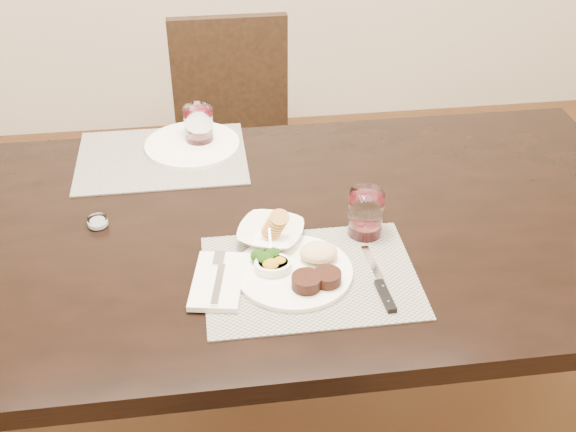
{
  "coord_description": "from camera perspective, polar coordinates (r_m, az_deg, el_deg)",
  "views": [
    {
      "loc": [
        -0.12,
        -1.4,
        1.75
      ],
      "look_at": [
        0.06,
        -0.07,
        0.82
      ],
      "focal_mm": 45.0,
      "sensor_mm": 36.0,
      "label": 1
    }
  ],
  "objects": [
    {
      "name": "napkin_fork",
      "position": [
        1.55,
        -5.56,
        -5.1
      ],
      "size": [
        0.14,
        0.2,
        0.02
      ],
      "rotation": [
        0.0,
        0.0,
        -0.19
      ],
      "color": "white",
      "rests_on": "placemat_near"
    },
    {
      "name": "far_plate",
      "position": [
        2.06,
        -7.57,
        5.61
      ],
      "size": [
        0.27,
        0.27,
        0.01
      ],
      "primitive_type": "cylinder",
      "color": "white",
      "rests_on": "placemat_far"
    },
    {
      "name": "sauce_ramekin",
      "position": [
        1.56,
        -1.17,
        -4.04
      ],
      "size": [
        0.08,
        0.12,
        0.06
      ],
      "rotation": [
        0.0,
        0.0,
        -0.04
      ],
      "color": "white",
      "rests_on": "placemat_near"
    },
    {
      "name": "placemat_near",
      "position": [
        1.57,
        1.77,
        -4.8
      ],
      "size": [
        0.46,
        0.34,
        0.0
      ],
      "primitive_type": "cube",
      "color": "gray",
      "rests_on": "dining_table"
    },
    {
      "name": "steak_knife",
      "position": [
        1.54,
        7.45,
        -5.66
      ],
      "size": [
        0.03,
        0.23,
        0.01
      ],
      "rotation": [
        0.0,
        0.0,
        0.07
      ],
      "color": "white",
      "rests_on": "placemat_near"
    },
    {
      "name": "salt_cellar",
      "position": [
        1.78,
        -14.8,
        -0.5
      ],
      "size": [
        0.05,
        0.05,
        0.02
      ],
      "rotation": [
        0.0,
        0.0,
        -0.1
      ],
      "color": "silver",
      "rests_on": "dining_table"
    },
    {
      "name": "ground_plane",
      "position": [
        2.25,
        -1.91,
        -16.5
      ],
      "size": [
        4.5,
        4.5,
        0.0
      ],
      "primitive_type": "plane",
      "color": "#462716",
      "rests_on": "ground"
    },
    {
      "name": "chair_far",
      "position": [
        2.65,
        -4.29,
        6.57
      ],
      "size": [
        0.42,
        0.42,
        0.9
      ],
      "color": "black",
      "rests_on": "ground"
    },
    {
      "name": "wine_glass_near",
      "position": [
        1.68,
        6.15,
        0.06
      ],
      "size": [
        0.08,
        0.08,
        0.11
      ],
      "rotation": [
        0.0,
        0.0,
        -0.02
      ],
      "color": "silver",
      "rests_on": "placemat_near"
    },
    {
      "name": "placemat_far",
      "position": [
        2.02,
        -9.93,
        4.58
      ],
      "size": [
        0.46,
        0.34,
        0.0
      ],
      "primitive_type": "cube",
      "color": "gray",
      "rests_on": "dining_table"
    },
    {
      "name": "dining_table",
      "position": [
        1.78,
        -2.32,
        -2.91
      ],
      "size": [
        2.0,
        1.0,
        0.75
      ],
      "color": "black",
      "rests_on": "ground"
    },
    {
      "name": "cracker_bowl",
      "position": [
        1.66,
        -1.37,
        -1.37
      ],
      "size": [
        0.19,
        0.19,
        0.07
      ],
      "rotation": [
        0.0,
        0.0,
        -0.4
      ],
      "color": "white",
      "rests_on": "placemat_near"
    },
    {
      "name": "wine_glass_far",
      "position": [
        2.05,
        -7.06,
        6.98
      ],
      "size": [
        0.08,
        0.08,
        0.11
      ],
      "rotation": [
        0.0,
        0.0,
        -0.19
      ],
      "color": "silver",
      "rests_on": "placemat_far"
    },
    {
      "name": "dinner_plate",
      "position": [
        1.57,
        0.92,
        -4.2
      ],
      "size": [
        0.26,
        0.26,
        0.05
      ],
      "rotation": [
        0.0,
        0.0,
        0.23
      ],
      "color": "white",
      "rests_on": "placemat_near"
    }
  ]
}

